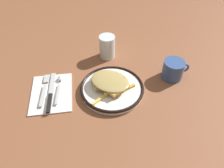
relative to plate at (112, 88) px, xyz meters
The scene contains 9 objects.
ground_plane 0.01m from the plate, ahead, with size 2.60×2.60×0.00m, color brown.
plate is the anchor object (origin of this frame).
fries_heap 0.03m from the plate, 127.93° to the left, with size 0.20×0.19×0.04m.
napkin 0.24m from the plate, behind, with size 0.16×0.21×0.01m, color white.
fork 0.27m from the plate, behind, with size 0.03×0.18×0.01m.
knife 0.24m from the plate, behind, with size 0.03×0.21×0.01m.
spoon 0.21m from the plate, 165.74° to the left, with size 0.03×0.15×0.01m.
water_glass 0.23m from the plate, 87.60° to the left, with size 0.07×0.07×0.11m, color silver.
coffee_mug 0.27m from the plate, ahead, with size 0.11×0.09×0.08m.
Camera 1 is at (-0.08, -0.57, 0.62)m, focal length 34.14 mm.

